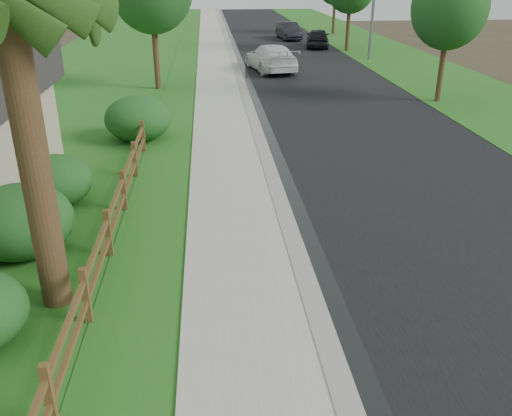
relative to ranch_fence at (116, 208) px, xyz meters
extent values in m
cube|color=black|center=(8.20, 28.60, -0.61)|extent=(8.00, 90.00, 0.02)
cube|color=gray|center=(4.00, 28.60, -0.56)|extent=(0.40, 90.00, 0.12)
cube|color=black|center=(4.35, 28.60, -0.60)|extent=(0.50, 90.00, 0.00)
cube|color=#A9A293|center=(2.70, 28.60, -0.57)|extent=(2.20, 90.00, 0.10)
cube|color=#24631C|center=(0.80, 28.60, -0.59)|extent=(1.60, 90.00, 0.06)
cube|color=#24631C|center=(-4.40, 28.60, -0.60)|extent=(9.00, 90.00, 0.04)
cube|color=#24631C|center=(15.10, 28.60, -0.60)|extent=(6.00, 90.00, 0.04)
cube|color=#432B16|center=(0.00, -6.00, -0.07)|extent=(0.12, 0.12, 1.10)
cube|color=#432B16|center=(0.00, -3.60, -0.07)|extent=(0.12, 0.12, 1.10)
cube|color=#432B16|center=(0.00, -1.20, -0.07)|extent=(0.12, 0.12, 1.10)
cube|color=#432B16|center=(0.00, 1.20, -0.07)|extent=(0.12, 0.12, 1.10)
cube|color=#432B16|center=(0.00, 3.60, -0.07)|extent=(0.12, 0.12, 1.10)
cube|color=#432B16|center=(0.00, 6.00, -0.07)|extent=(0.12, 0.12, 1.10)
cube|color=#432B16|center=(0.00, 8.40, -0.07)|extent=(0.12, 0.12, 1.10)
cube|color=#432B16|center=(0.00, -4.80, -0.17)|extent=(0.08, 2.35, 0.10)
cube|color=#432B16|center=(0.00, -4.80, 0.23)|extent=(0.08, 2.35, 0.10)
cube|color=#432B16|center=(0.00, -2.40, -0.17)|extent=(0.08, 2.35, 0.10)
cube|color=#432B16|center=(0.00, -2.40, 0.23)|extent=(0.08, 2.35, 0.10)
cube|color=#432B16|center=(0.00, 0.00, -0.17)|extent=(0.08, 2.35, 0.10)
cube|color=#432B16|center=(0.00, 0.00, 0.23)|extent=(0.08, 2.35, 0.10)
cube|color=#432B16|center=(0.00, 2.40, -0.17)|extent=(0.08, 2.35, 0.10)
cube|color=#432B16|center=(0.00, 2.40, 0.23)|extent=(0.08, 2.35, 0.10)
cube|color=#432B16|center=(0.00, 4.80, -0.17)|extent=(0.08, 2.35, 0.10)
cube|color=#432B16|center=(0.00, 4.80, 0.23)|extent=(0.08, 2.35, 0.10)
cube|color=#432B16|center=(0.00, 7.20, -0.17)|extent=(0.08, 2.35, 0.10)
cube|color=#432B16|center=(0.00, 7.20, 0.23)|extent=(0.08, 2.35, 0.10)
cylinder|color=#372716|center=(-0.70, -2.90, 2.13)|extent=(0.52, 0.52, 5.50)
imported|color=silver|center=(6.01, 21.13, 0.17)|extent=(3.06, 5.59, 1.53)
imported|color=black|center=(10.80, 31.19, 0.12)|extent=(2.43, 4.43, 1.43)
imported|color=black|center=(9.30, 36.46, 0.10)|extent=(1.82, 4.36, 1.40)
ellipsoid|color=brown|center=(-2.40, -0.21, -0.22)|extent=(1.39, 1.17, 0.80)
ellipsoid|color=#1A4819|center=(-1.86, -0.90, 0.16)|extent=(2.88, 2.88, 1.56)
ellipsoid|color=#1A4819|center=(-1.78, 1.75, 0.05)|extent=(1.91, 1.91, 1.34)
ellipsoid|color=#1A4819|center=(-0.30, 7.44, 0.18)|extent=(3.08, 3.08, 1.60)
cylinder|color=#372716|center=(-0.30, 16.39, 1.52)|extent=(0.29, 0.29, 4.27)
cylinder|color=#372716|center=(12.78, 12.43, 1.19)|extent=(0.25, 0.25, 3.61)
ellipsoid|color=#1A4819|center=(12.78, 12.43, 3.51)|extent=(3.30, 3.30, 3.63)
cylinder|color=#372716|center=(12.60, 29.14, 1.40)|extent=(0.28, 0.28, 4.03)
cylinder|color=#372716|center=(14.05, 40.32, 1.30)|extent=(0.26, 0.26, 3.83)
camera|label=1|loc=(2.21, -11.66, 5.08)|focal=38.00mm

